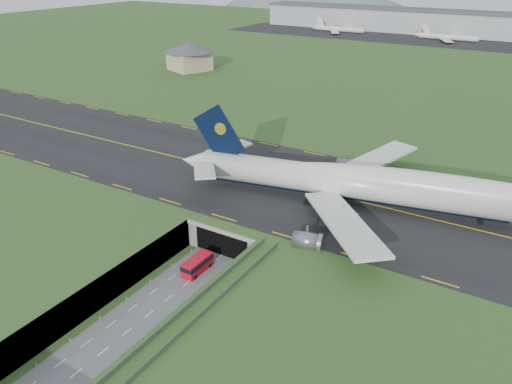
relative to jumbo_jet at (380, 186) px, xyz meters
The scene contains 10 objects.
ground 40.86m from the jumbo_jet, 125.66° to the right, with size 900.00×900.00×0.00m, color #355F26.
airfield_deck 40.14m from the jumbo_jet, 125.66° to the right, with size 800.00×800.00×6.00m, color gray.
trench_road 46.93m from the jumbo_jet, 120.16° to the right, with size 12.00×75.00×0.20m, color slate.
taxiway 23.50m from the jumbo_jet, behind, with size 800.00×44.00×0.18m, color black.
tunnel_portal 28.61m from the jumbo_jet, 146.41° to the right, with size 17.00×22.30×6.00m.
guideway 52.74m from the jumbo_jet, 103.13° to the right, with size 3.00×53.00×7.05m.
jumbo_jet is the anchor object (origin of this frame).
shuttle_tram 39.99m from the jumbo_jet, 127.58° to the right, with size 2.69×6.89×2.83m.
service_building 150.07m from the jumbo_jet, 143.00° to the left, with size 29.63×29.63×12.50m.
cargo_terminal 268.49m from the jumbo_jet, 94.91° to the left, with size 320.00×67.00×15.60m.
Camera 1 is at (49.01, -59.82, 53.46)m, focal length 35.00 mm.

